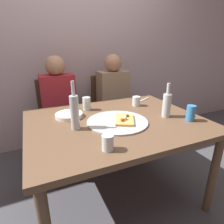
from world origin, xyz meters
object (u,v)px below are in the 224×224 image
wine_glass (108,143)px  table_knife (144,100)px  chair_left (59,113)px  guest_in_beanie (116,99)px  plate_stack (69,115)px  wine_bottle (167,105)px  tumbler_far (87,104)px  pizza_tray (117,122)px  pizza_slice_last (125,120)px  guest_in_sweater (60,106)px  tumbler_near (136,101)px  soda_can (191,113)px  dining_table (116,128)px  beer_bottle (75,112)px  chair_right (111,106)px

wine_glass → table_knife: size_ratio=0.42×
wine_glass → chair_left: chair_left is taller
chair_left → guest_in_beanie: 0.69m
plate_stack → chair_left: 0.75m
wine_bottle → tumbler_far: bearing=142.2°
pizza_tray → pizza_slice_last: size_ratio=1.81×
pizza_tray → guest_in_sweater: 0.88m
tumbler_near → wine_glass: 0.84m
pizza_tray → wine_glass: size_ratio=5.02×
soda_can → guest_in_sweater: 1.31m
plate_stack → table_knife: (0.82, 0.17, -0.01)m
dining_table → guest_in_beanie: bearing=65.1°
wine_bottle → beer_bottle: bearing=174.9°
dining_table → guest_in_sweater: bearing=111.8°
chair_left → tumbler_near: bearing=133.0°
chair_right → guest_in_beanie: guest_in_beanie is taller
beer_bottle → wine_glass: size_ratio=3.66×
plate_stack → guest_in_sweater: size_ratio=0.19×
wine_glass → soda_can: 0.75m
wine_glass → soda_can: soda_can is taller
plate_stack → soda_can: bearing=-28.4°
plate_stack → guest_in_beanie: bearing=39.6°
pizza_slice_last → beer_bottle: size_ratio=0.76×
dining_table → chair_right: bearing=68.8°
tumbler_far → plate_stack: (-0.18, -0.11, -0.04)m
beer_bottle → plate_stack: (0.00, 0.24, -0.11)m
table_knife → guest_in_beanie: bearing=80.8°
wine_bottle → chair_right: wine_bottle is taller
dining_table → soda_can: (0.51, -0.25, 0.14)m
wine_bottle → plate_stack: bearing=156.8°
tumbler_far → guest_in_beanie: bearing=42.3°
tumbler_far → table_knife: bearing=5.3°
tumbler_far → chair_left: 0.68m
pizza_slice_last → table_knife: size_ratio=1.16×
dining_table → soda_can: size_ratio=10.93×
beer_bottle → tumbler_near: (0.65, 0.28, -0.08)m
guest_in_sweater → tumbler_near: bearing=140.2°
dining_table → pizza_slice_last: size_ratio=5.22×
pizza_slice_last → tumbler_far: size_ratio=2.19×
dining_table → guest_in_sweater: guest_in_sweater is taller
beer_bottle → plate_stack: beer_bottle is taller
tumbler_near → beer_bottle: bearing=-156.8°
wine_glass → soda_can: size_ratio=0.75×
tumbler_near → plate_stack: (-0.65, -0.04, -0.03)m
beer_bottle → wine_glass: bearing=-74.1°
wine_glass → table_knife: (0.72, 0.76, -0.04)m
table_knife → guest_in_sweater: bearing=125.4°
chair_right → guest_in_beanie: (0.00, -0.15, 0.13)m
chair_left → tumbler_far: bearing=105.4°
pizza_slice_last → guest_in_sweater: guest_in_sweater is taller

